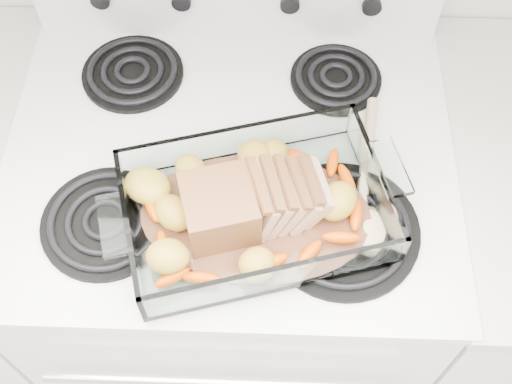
{
  "coord_description": "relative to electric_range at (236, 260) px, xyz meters",
  "views": [
    {
      "loc": [
        0.07,
        1.0,
        1.84
      ],
      "look_at": [
        0.05,
        1.53,
        0.99
      ],
      "focal_mm": 45.0,
      "sensor_mm": 36.0,
      "label": 1
    }
  ],
  "objects": [
    {
      "name": "baking_dish",
      "position": [
        0.05,
        -0.15,
        0.48
      ],
      "size": [
        0.4,
        0.26,
        0.08
      ],
      "rotation": [
        0.0,
        0.0,
        0.27
      ],
      "color": "white",
      "rests_on": "electric_range"
    },
    {
      "name": "roast_vegetables",
      "position": [
        0.05,
        -0.11,
        0.49
      ],
      "size": [
        0.38,
        0.21,
        0.05
      ],
      "rotation": [
        0.0,
        0.0,
        -0.35
      ],
      "color": "#FF4F00",
      "rests_on": "baking_dish"
    },
    {
      "name": "electric_range",
      "position": [
        0.0,
        0.0,
        0.0
      ],
      "size": [
        0.78,
        0.7,
        1.12
      ],
      "color": "white",
      "rests_on": "ground"
    },
    {
      "name": "wooden_spoon",
      "position": [
        0.23,
        -0.1,
        0.46
      ],
      "size": [
        0.07,
        0.31,
        0.02
      ],
      "rotation": [
        0.0,
        0.0,
        -0.15
      ],
      "color": "beige",
      "rests_on": "electric_range"
    },
    {
      "name": "pork_roast",
      "position": [
        0.03,
        -0.15,
        0.51
      ],
      "size": [
        0.22,
        0.11,
        0.09
      ],
      "rotation": [
        0.0,
        0.0,
        -0.23
      ],
      "color": "brown",
      "rests_on": "baking_dish"
    }
  ]
}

